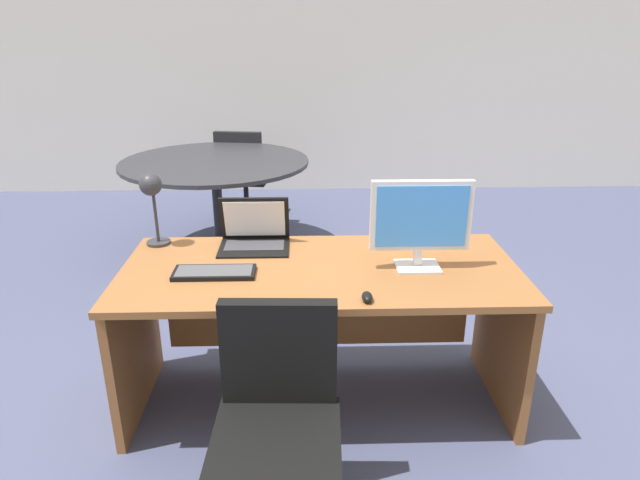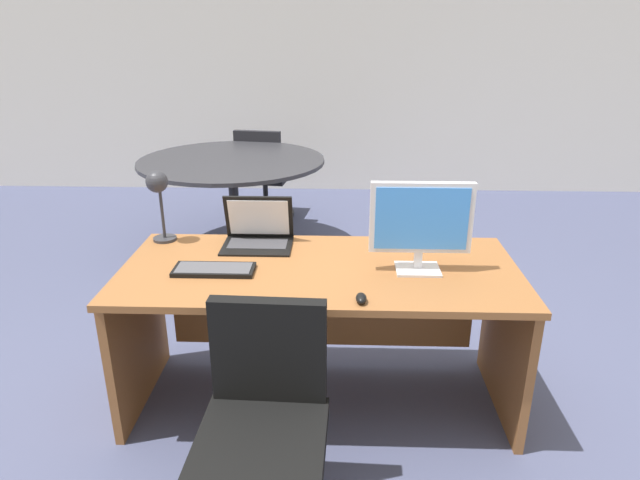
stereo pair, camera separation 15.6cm
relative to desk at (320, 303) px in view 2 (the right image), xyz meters
name	(u,v)px [view 2 (the right image)]	position (x,y,z in m)	size (l,w,h in m)	color
ground	(327,276)	(0.00, 1.45, -0.53)	(12.00, 12.00, 0.00)	#474C6B
back_wall	(332,64)	(0.00, 3.91, 0.87)	(10.00, 0.10, 2.80)	silver
desk	(320,303)	(0.00, 0.00, 0.00)	(1.85, 0.82, 0.74)	brown
monitor	(421,221)	(0.45, -0.08, 0.45)	(0.45, 0.16, 0.42)	silver
laptop	(258,229)	(-0.33, 0.24, 0.29)	(0.35, 0.27, 0.25)	black
keyboard	(214,270)	(-0.48, -0.12, 0.23)	(0.37, 0.15, 0.02)	black
mouse	(361,298)	(0.18, -0.40, 0.23)	(0.04, 0.08, 0.04)	black
desk_lamp	(158,191)	(-0.82, 0.24, 0.49)	(0.12, 0.15, 0.38)	#2D2D33
coffee_mug	(413,239)	(0.46, 0.21, 0.26)	(0.11, 0.08, 0.09)	white
office_chair	(265,444)	(-0.18, -0.78, -0.18)	(0.56, 0.56, 0.86)	black
meeting_table	(233,182)	(-0.77, 1.93, 0.08)	(1.49, 1.49, 0.79)	black
meeting_chair_near	(264,182)	(-0.65, 2.81, -0.17)	(0.56, 0.56, 0.89)	black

